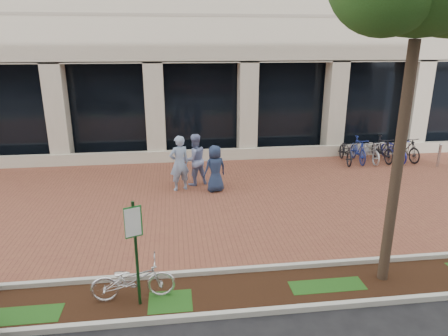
{
  "coord_description": "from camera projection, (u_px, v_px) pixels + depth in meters",
  "views": [
    {
      "loc": [
        -1.25,
        -12.3,
        5.0
      ],
      "look_at": [
        0.23,
        -0.8,
        1.32
      ],
      "focal_mm": 32.0,
      "sensor_mm": 36.0,
      "label": 1
    }
  ],
  "objects": [
    {
      "name": "ground",
      "position": [
        214.0,
        199.0,
        13.29
      ],
      "size": [
        120.0,
        120.0,
        0.0
      ],
      "primitive_type": "plane",
      "color": "black",
      "rests_on": "ground"
    },
    {
      "name": "brick_plaza",
      "position": [
        214.0,
        198.0,
        13.29
      ],
      "size": [
        40.0,
        9.0,
        0.01
      ],
      "primitive_type": "cube",
      "color": "brown",
      "rests_on": "ground"
    },
    {
      "name": "planting_strip",
      "position": [
        240.0,
        292.0,
        8.33
      ],
      "size": [
        40.0,
        1.5,
        0.01
      ],
      "primitive_type": "cube",
      "color": "black",
      "rests_on": "ground"
    },
    {
      "name": "curb_plaza_side",
      "position": [
        235.0,
        270.0,
        9.02
      ],
      "size": [
        40.0,
        0.12,
        0.12
      ],
      "primitive_type": "cube",
      "color": "#B6B6AC",
      "rests_on": "ground"
    },
    {
      "name": "curb_street_side",
      "position": [
        247.0,
        313.0,
        7.6
      ],
      "size": [
        40.0,
        0.12,
        0.12
      ],
      "primitive_type": "cube",
      "color": "#B6B6AC",
      "rests_on": "ground"
    },
    {
      "name": "parking_sign",
      "position": [
        135.0,
        241.0,
        7.51
      ],
      "size": [
        0.34,
        0.07,
        2.21
      ],
      "rotation": [
        0.0,
        0.0,
        0.38
      ],
      "color": "#163C19",
      "rests_on": "ground"
    },
    {
      "name": "locked_bicycle",
      "position": [
        133.0,
        280.0,
        8.0
      ],
      "size": [
        1.71,
        0.67,
        0.88
      ],
      "primitive_type": "imported",
      "rotation": [
        0.0,
        0.0,
        1.62
      ],
      "color": "silver",
      "rests_on": "ground"
    },
    {
      "name": "pedestrian_left",
      "position": [
        179.0,
        163.0,
        13.79
      ],
      "size": [
        0.84,
        0.7,
        1.96
      ],
      "primitive_type": "imported",
      "rotation": [
        0.0,
        0.0,
        3.51
      ],
      "color": "#7F99BE",
      "rests_on": "ground"
    },
    {
      "name": "pedestrian_mid",
      "position": [
        195.0,
        160.0,
        14.35
      ],
      "size": [
        1.11,
        1.0,
        1.88
      ],
      "primitive_type": "imported",
      "rotation": [
        0.0,
        0.0,
        3.51
      ],
      "color": "#7F8EBE",
      "rests_on": "ground"
    },
    {
      "name": "pedestrian_right",
      "position": [
        215.0,
        169.0,
        13.72
      ],
      "size": [
        0.94,
        0.78,
        1.65
      ],
      "primitive_type": "imported",
      "rotation": [
        0.0,
        0.0,
        3.51
      ],
      "color": "#1E2D4D",
      "rests_on": "ground"
    },
    {
      "name": "bollard",
      "position": [
        439.0,
        155.0,
        16.52
      ],
      "size": [
        0.12,
        0.12,
        1.0
      ],
      "color": "#B4B4B8",
      "rests_on": "ground"
    },
    {
      "name": "bike_rack_cluster",
      "position": [
        376.0,
        150.0,
        17.28
      ],
      "size": [
        3.58,
        1.99,
        1.11
      ],
      "rotation": [
        0.0,
        0.0,
        -0.05
      ],
      "color": "black",
      "rests_on": "ground"
    }
  ]
}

